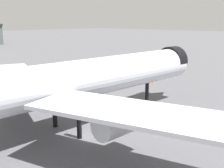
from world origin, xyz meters
TOP-DOWN VIEW (x-y plane):
  - ground at (0.00, 0.00)m, footprint 900.00×900.00m
  - airliner_near_gate at (1.90, 3.33)m, footprint 64.33×58.63m
  - traffic_cone_near_nose at (29.15, 26.05)m, footprint 0.49×0.49m
  - traffic_cone_wingtip at (39.72, 14.00)m, footprint 0.61×0.61m

SIDE VIEW (x-z plane):
  - ground at x=0.00m, z-range 0.00..0.00m
  - traffic_cone_near_nose at x=29.15m, z-range 0.00..0.62m
  - traffic_cone_wingtip at x=39.72m, z-range 0.00..0.77m
  - airliner_near_gate at x=1.90m, z-range -1.12..17.72m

